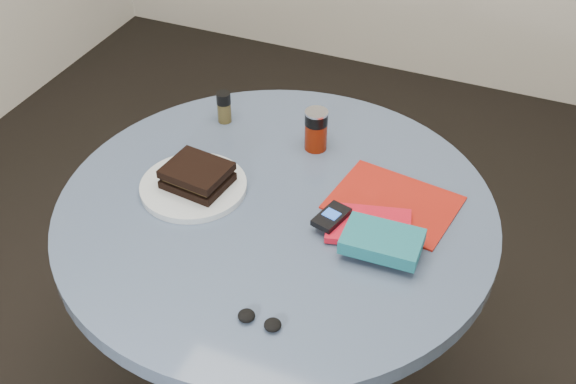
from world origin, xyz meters
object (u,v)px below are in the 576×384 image
at_px(table, 277,257).
at_px(mp3_player, 331,217).
at_px(novel, 382,241).
at_px(magazine, 393,203).
at_px(plate, 193,187).
at_px(soda_can, 316,130).
at_px(headphones, 259,320).
at_px(red_book, 369,226).
at_px(pepper_grinder, 224,107).
at_px(sandwich, 197,175).

xyz_separation_m(table, mp3_player, (0.14, -0.02, 0.19)).
height_order(table, novel, novel).
height_order(table, magazine, magazine).
height_order(table, plate, plate).
distance_m(soda_can, magazine, 0.28).
relative_size(novel, headphones, 1.82).
bearing_deg(novel, table, 166.11).
bearing_deg(red_book, plate, 168.65).
bearing_deg(headphones, table, 108.51).
height_order(novel, mp3_player, novel).
height_order(magazine, headphones, headphones).
bearing_deg(mp3_player, pepper_grinder, 145.14).
xyz_separation_m(pepper_grinder, red_book, (0.48, -0.26, -0.03)).
xyz_separation_m(soda_can, magazine, (0.24, -0.13, -0.05)).
height_order(table, headphones, headphones).
relative_size(mp3_player, headphones, 1.09).
xyz_separation_m(sandwich, novel, (0.45, -0.04, -0.00)).
bearing_deg(headphones, sandwich, 133.81).
distance_m(novel, headphones, 0.31).
height_order(sandwich, soda_can, soda_can).
bearing_deg(plate, novel, -4.43).
height_order(plate, sandwich, sandwich).
distance_m(table, sandwich, 0.28).
bearing_deg(soda_can, novel, -48.70).
bearing_deg(plate, soda_can, 52.57).
relative_size(sandwich, novel, 0.94).
bearing_deg(novel, mp3_player, 160.40).
distance_m(soda_can, headphones, 0.58).
relative_size(table, soda_can, 9.31).
distance_m(plate, novel, 0.47).
height_order(sandwich, headphones, sandwich).
xyz_separation_m(table, novel, (0.27, -0.06, 0.20)).
distance_m(red_book, headphones, 0.35).
relative_size(magazine, headphones, 3.07).
bearing_deg(red_book, mp3_player, 179.13).
xyz_separation_m(table, soda_can, (0.00, 0.24, 0.22)).
height_order(pepper_grinder, headphones, pepper_grinder).
height_order(pepper_grinder, magazine, pepper_grinder).
relative_size(magazine, red_book, 1.52).
xyz_separation_m(plate, novel, (0.46, -0.04, 0.03)).
relative_size(table, sandwich, 6.57).
bearing_deg(pepper_grinder, mp3_player, -34.86).
distance_m(table, plate, 0.26).
bearing_deg(novel, pepper_grinder, 146.79).
bearing_deg(plate, sandwich, 26.61).
bearing_deg(pepper_grinder, novel, -31.20).
xyz_separation_m(table, red_book, (0.22, 0.00, 0.18)).
xyz_separation_m(mp3_player, headphones, (-0.03, -0.31, -0.02)).
height_order(magazine, novel, novel).
bearing_deg(novel, magazine, 95.44).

